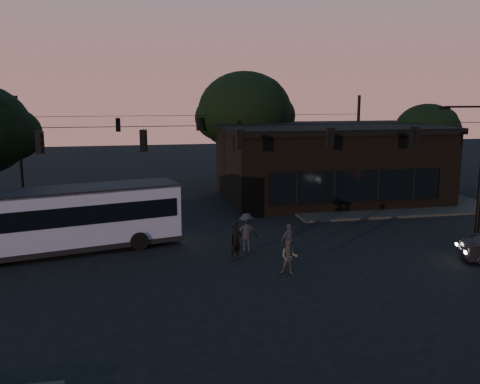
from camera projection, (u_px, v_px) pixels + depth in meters
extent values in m
plane|color=black|center=(259.00, 279.00, 22.41)|extent=(120.00, 120.00, 0.00)
cube|color=black|center=(377.00, 201.00, 38.22)|extent=(14.00, 10.00, 0.15)
cube|color=black|center=(328.00, 165.00, 39.12)|extent=(15.00, 10.00, 5.00)
cube|color=black|center=(329.00, 128.00, 38.62)|extent=(15.40, 10.40, 0.40)
cube|color=black|center=(356.00, 186.00, 34.31)|extent=(11.50, 0.18, 2.00)
cylinder|color=black|center=(245.00, 163.00, 44.02)|extent=(0.44, 0.44, 4.00)
ellipsoid|color=black|center=(245.00, 111.00, 43.25)|extent=(7.60, 7.60, 6.46)
cylinder|color=black|center=(425.00, 171.00, 42.97)|extent=(0.44, 0.44, 3.00)
ellipsoid|color=black|center=(427.00, 132.00, 42.40)|extent=(5.20, 5.20, 4.42)
cylinder|color=black|center=(240.00, 125.00, 25.13)|extent=(26.00, 0.03, 0.03)
cube|color=black|center=(40.00, 143.00, 23.50)|extent=(0.34, 0.30, 1.00)
cube|color=black|center=(143.00, 141.00, 24.38)|extent=(0.34, 0.30, 1.00)
cube|color=black|center=(240.00, 139.00, 25.25)|extent=(0.34, 0.30, 1.00)
cube|color=black|center=(330.00, 137.00, 26.12)|extent=(0.34, 0.30, 1.00)
cube|color=black|center=(414.00, 136.00, 26.99)|extent=(0.34, 0.30, 1.00)
cylinder|color=black|center=(20.00, 148.00, 38.48)|extent=(0.24, 0.24, 7.50)
cylinder|color=black|center=(358.00, 142.00, 43.52)|extent=(0.24, 0.24, 7.50)
cylinder|color=black|center=(199.00, 115.00, 40.59)|extent=(26.00, 0.03, 0.03)
cube|color=black|center=(118.00, 125.00, 39.54)|extent=(0.34, 0.30, 1.00)
cube|color=black|center=(199.00, 124.00, 40.70)|extent=(0.34, 0.30, 1.00)
cube|color=black|center=(275.00, 123.00, 41.87)|extent=(0.34, 0.30, 1.00)
cube|color=gray|center=(64.00, 217.00, 25.92)|extent=(11.41, 5.26, 2.63)
cube|color=black|center=(64.00, 212.00, 25.87)|extent=(10.99, 5.18, 0.91)
cube|color=black|center=(62.00, 190.00, 25.68)|extent=(11.41, 5.26, 0.15)
cube|color=black|center=(66.00, 245.00, 26.18)|extent=(11.52, 5.34, 0.25)
cylinder|color=black|center=(139.00, 241.00, 26.48)|extent=(0.95, 0.47, 0.91)
cylinder|color=black|center=(127.00, 230.00, 28.71)|extent=(0.95, 0.47, 0.91)
imported|color=black|center=(235.00, 241.00, 24.79)|extent=(0.82, 0.74, 1.88)
imported|color=#393533|center=(289.00, 257.00, 22.96)|extent=(0.89, 0.79, 1.52)
imported|color=#302F3A|center=(289.00, 240.00, 25.58)|extent=(0.98, 0.65, 1.55)
imported|color=black|center=(246.00, 232.00, 26.22)|extent=(1.28, 0.80, 1.91)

